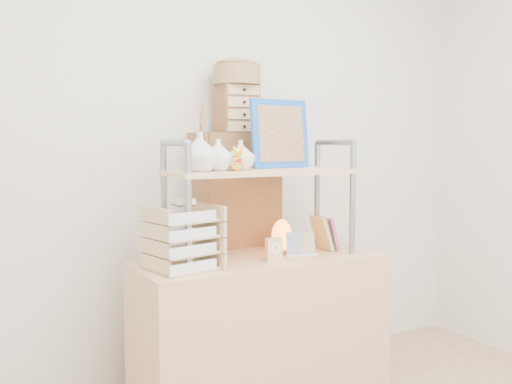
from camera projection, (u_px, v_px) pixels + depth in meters
room_shell at (377, 27)px, 1.94m from camera, size 3.42×3.41×2.61m
desk at (261, 334)px, 2.77m from camera, size 1.20×0.50×0.75m
cabinet at (236, 258)px, 3.09m from camera, size 0.47×0.29×1.35m
hutch at (246, 164)px, 2.66m from camera, size 0.90×0.34×0.76m
letter_tray at (184, 241)px, 2.47m from camera, size 0.30×0.29×0.31m
salt_lamp at (282, 236)px, 2.82m from camera, size 0.11×0.11×0.17m
desk_clock at (274, 249)px, 2.65m from camera, size 0.08×0.04×0.11m
postcard_stand at (301, 248)px, 2.79m from camera, size 0.17×0.08×0.12m
drawer_chest at (237, 109)px, 2.99m from camera, size 0.20×0.16×0.25m
woven_basket at (237, 75)px, 2.98m from camera, size 0.25×0.25×0.10m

